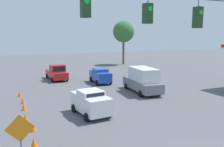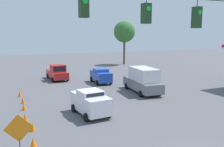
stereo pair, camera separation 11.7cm
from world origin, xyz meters
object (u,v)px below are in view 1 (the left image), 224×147
traffic_cone_nearest (34,143)px  traffic_cone_fifth (23,100)px  traffic_cone_second (33,127)px  work_zone_sign (20,133)px  sedan_white_withflow_mid (91,102)px  traffic_cone_fourth (24,107)px  sedan_blue_oncoming_deep (100,76)px  traffic_cone_farthest (20,94)px  pickup_truck_red_withflow_deep (57,73)px  traffic_cone_third (25,117)px  overhead_signal_span (198,51)px  tree_horizon_left (124,32)px  box_truck_grey_oncoming_far (142,80)px

traffic_cone_nearest → traffic_cone_fifth: 9.60m
traffic_cone_second → work_zone_sign: work_zone_sign is taller
sedan_white_withflow_mid → traffic_cone_fourth: sedan_white_withflow_mid is taller
sedan_blue_oncoming_deep → traffic_cone_farthest: 10.55m
work_zone_sign → sedan_blue_oncoming_deep: bearing=-120.8°
pickup_truck_red_withflow_deep → traffic_cone_third: (5.50, 15.56, -0.68)m
traffic_cone_fourth → traffic_cone_farthest: 4.95m
overhead_signal_span → sedan_white_withflow_mid: overhead_signal_span is taller
overhead_signal_span → sedan_blue_oncoming_deep: overhead_signal_span is taller
sedan_white_withflow_mid → traffic_cone_second: sedan_white_withflow_mid is taller
pickup_truck_red_withflow_deep → tree_horizon_left: tree_horizon_left is taller
work_zone_sign → tree_horizon_left: 41.78m
sedan_blue_oncoming_deep → tree_horizon_left: bearing=-124.9°
sedan_blue_oncoming_deep → traffic_cone_fifth: (9.92, 6.09, -0.67)m
traffic_cone_fourth → traffic_cone_farthest: (-0.01, -4.95, 0.00)m
traffic_cone_fifth → traffic_cone_farthest: size_ratio=1.00×
sedan_white_withflow_mid → traffic_cone_farthest: sedan_white_withflow_mid is taller
traffic_cone_third → traffic_cone_fourth: (-0.13, -2.80, 0.00)m
overhead_signal_span → tree_horizon_left: 39.78m
traffic_cone_nearest → traffic_cone_second: size_ratio=1.00×
pickup_truck_red_withflow_deep → tree_horizon_left: bearing=-143.3°
overhead_signal_span → work_zone_sign: (7.85, -2.07, -3.50)m
traffic_cone_nearest → traffic_cone_fourth: 7.44m
sedan_blue_oncoming_deep → pickup_truck_red_withflow_deep: bearing=-44.1°
traffic_cone_fourth → tree_horizon_left: tree_horizon_left is taller
traffic_cone_second → overhead_signal_span: bearing=133.5°
sedan_blue_oncoming_deep → traffic_cone_farthest: size_ratio=6.91×
box_truck_grey_oncoming_far → tree_horizon_left: (-9.30, -23.20, 5.28)m
traffic_cone_nearest → traffic_cone_fifth: bearing=-91.1°
sedan_white_withflow_mid → sedan_blue_oncoming_deep: size_ratio=0.99×
sedan_blue_oncoming_deep → work_zone_sign: work_zone_sign is taller
overhead_signal_span → box_truck_grey_oncoming_far: (-5.35, -13.77, -4.15)m
overhead_signal_span → traffic_cone_third: bearing=-52.7°
traffic_cone_third → traffic_cone_nearest: bearing=90.5°
work_zone_sign → tree_horizon_left: tree_horizon_left is taller
box_truck_grey_oncoming_far → traffic_cone_nearest: box_truck_grey_oncoming_far is taller
traffic_cone_second → traffic_cone_fourth: bearing=-88.1°
traffic_cone_fifth → sedan_white_withflow_mid: bearing=130.2°
traffic_cone_third → tree_horizon_left: tree_horizon_left is taller
traffic_cone_third → traffic_cone_farthest: bearing=-91.0°
overhead_signal_span → traffic_cone_third: (7.08, -9.31, -5.18)m
traffic_cone_nearest → traffic_cone_third: same height
sedan_white_withflow_mid → pickup_truck_red_withflow_deep: (-0.68, -16.05, -0.04)m
pickup_truck_red_withflow_deep → traffic_cone_fifth: size_ratio=8.60×
sedan_blue_oncoming_deep → traffic_cone_nearest: size_ratio=6.91×
work_zone_sign → traffic_cone_second: bearing=-101.7°
traffic_cone_second → traffic_cone_third: bearing=-82.4°
traffic_cone_fourth → work_zone_sign: size_ratio=0.21×
traffic_cone_fourth → traffic_cone_nearest: bearing=89.4°
traffic_cone_third → traffic_cone_fourth: same height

